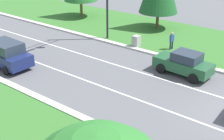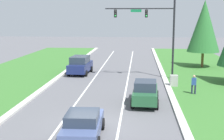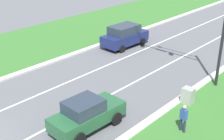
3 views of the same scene
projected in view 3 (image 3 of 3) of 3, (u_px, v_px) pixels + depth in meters
The scene contains 5 objects.
traffic_signal_mast at pixel (200, 0), 20.82m from camera, with size 7.14×0.41×8.88m.
navy_suv at pixel (125, 36), 29.27m from camera, with size 2.36×4.78×2.06m.
forest_sedan at pixel (87, 114), 16.91m from camera, with size 2.14×4.41×1.82m.
utility_cabinet at pixel (188, 96), 19.51m from camera, with size 0.70×0.60×1.11m.
pedestrian at pixel (183, 117), 16.56m from camera, with size 0.42×0.30×1.69m.
Camera 3 is at (14.16, -4.74, 9.96)m, focal length 50.00 mm.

